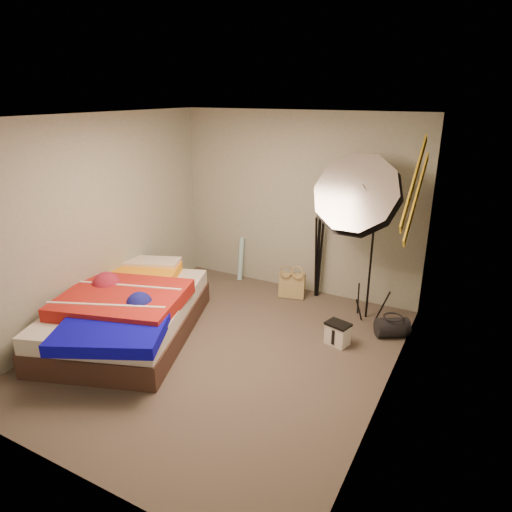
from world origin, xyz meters
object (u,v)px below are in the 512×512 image
Objects in this scene: tote_bag at (292,285)px; photo_umbrella at (358,197)px; duffel_bag at (392,327)px; wrapping_roll at (241,259)px; bed at (126,311)px; camera_case at (338,334)px; camera_tripod at (319,247)px.

tote_bag is 1.67m from photo_umbrella.
duffel_bag is 1.58m from photo_umbrella.
bed is at bearing -98.83° from wrapping_roll.
camera_tripod is (-0.68, 1.13, 0.60)m from camera_case.
bed reaches higher than duffel_bag.
camera_case is (1.93, -1.16, -0.20)m from wrapping_roll.
camera_tripod is at bearing -1.41° from wrapping_roll.
tote_bag is 1.55m from duffel_bag.
wrapping_roll is 0.26× the size of bed.
camera_case is at bearing -30.95° from wrapping_roll.
photo_umbrella is at bearing 111.28° from camera_case.
camera_case is 0.10× the size of bed.
wrapping_roll is 2.26m from camera_case.
duffel_bag is at bearing 58.33° from camera_case.
bed is (-1.29, -1.87, 0.13)m from tote_bag.
bed is at bearing -143.02° from photo_umbrella.
camera_case is at bearing -169.10° from duffel_bag.
photo_umbrella is (-0.07, 0.69, 1.44)m from camera_case.
photo_umbrella is 1.73× the size of camera_tripod.
wrapping_roll is at bearing 152.52° from tote_bag.
duffel_bag is at bearing 27.32° from bed.
duffel_bag is at bearing -15.64° from wrapping_roll.
photo_umbrella reaches higher than bed.
wrapping_roll reaches higher than tote_bag.
wrapping_roll is 2.28m from photo_umbrella.
camera_case is 0.11× the size of photo_umbrella.
bed is (-2.26, -0.95, 0.19)m from camera_case.
tote_bag is at bearing 165.98° from photo_umbrella.
wrapping_roll is at bearing 164.23° from camera_case.
tote_bag is 0.14× the size of bed.
photo_umbrella is at bearing 36.98° from bed.
bed reaches higher than camera_case.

